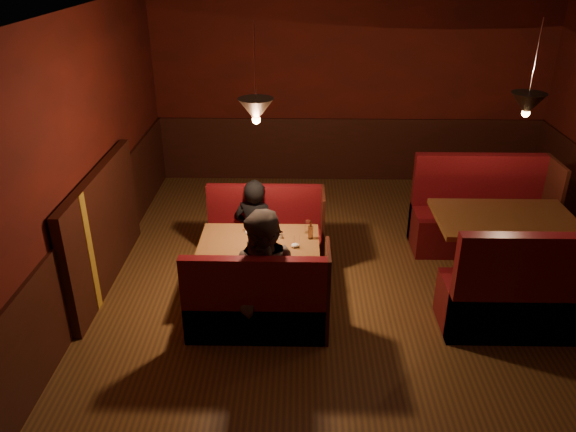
{
  "coord_description": "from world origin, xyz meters",
  "views": [
    {
      "loc": [
        -0.79,
        -5.01,
        3.46
      ],
      "look_at": [
        -0.89,
        0.13,
        0.95
      ],
      "focal_mm": 35.0,
      "sensor_mm": 36.0,
      "label": 1
    }
  ],
  "objects_px": {
    "second_bench_far": "(479,219)",
    "diner_a": "(255,208)",
    "main_table": "(261,253)",
    "main_bench_far": "(266,239)",
    "second_table": "(503,235)",
    "diner_b": "(267,260)",
    "main_bench_near": "(258,309)",
    "second_bench_near": "(531,300)"
  },
  "relations": [
    {
      "from": "second_bench_far",
      "to": "diner_b",
      "type": "height_order",
      "value": "diner_b"
    },
    {
      "from": "main_table",
      "to": "second_bench_far",
      "type": "relative_size",
      "value": 0.77
    },
    {
      "from": "main_table",
      "to": "second_bench_near",
      "type": "height_order",
      "value": "second_bench_near"
    },
    {
      "from": "second_bench_far",
      "to": "second_bench_near",
      "type": "bearing_deg",
      "value": -90.0
    },
    {
      "from": "main_bench_near",
      "to": "diner_a",
      "type": "relative_size",
      "value": 0.97
    },
    {
      "from": "main_bench_near",
      "to": "second_table",
      "type": "height_order",
      "value": "main_bench_near"
    },
    {
      "from": "second_bench_near",
      "to": "diner_b",
      "type": "bearing_deg",
      "value": -178.56
    },
    {
      "from": "second_table",
      "to": "diner_b",
      "type": "distance_m",
      "value": 2.68
    },
    {
      "from": "second_table",
      "to": "diner_a",
      "type": "height_order",
      "value": "diner_a"
    },
    {
      "from": "main_table",
      "to": "main_bench_near",
      "type": "relative_size",
      "value": 0.91
    },
    {
      "from": "main_bench_near",
      "to": "diner_a",
      "type": "bearing_deg",
      "value": 95.18
    },
    {
      "from": "diner_b",
      "to": "second_bench_far",
      "type": "bearing_deg",
      "value": 49.05
    },
    {
      "from": "second_table",
      "to": "second_bench_near",
      "type": "distance_m",
      "value": 0.91
    },
    {
      "from": "diner_b",
      "to": "main_bench_near",
      "type": "bearing_deg",
      "value": -146.65
    },
    {
      "from": "second_bench_near",
      "to": "main_bench_near",
      "type": "bearing_deg",
      "value": -177.9
    },
    {
      "from": "second_bench_far",
      "to": "diner_a",
      "type": "height_order",
      "value": "diner_a"
    },
    {
      "from": "diner_a",
      "to": "diner_b",
      "type": "xyz_separation_m",
      "value": [
        0.22,
        -1.38,
        0.12
      ]
    },
    {
      "from": "second_bench_far",
      "to": "diner_a",
      "type": "relative_size",
      "value": 1.16
    },
    {
      "from": "second_bench_far",
      "to": "diner_a",
      "type": "xyz_separation_m",
      "value": [
        -2.75,
        -0.45,
        0.33
      ]
    },
    {
      "from": "main_bench_near",
      "to": "diner_a",
      "type": "height_order",
      "value": "diner_a"
    },
    {
      "from": "main_bench_near",
      "to": "second_bench_near",
      "type": "bearing_deg",
      "value": 2.1
    },
    {
      "from": "main_table",
      "to": "main_bench_far",
      "type": "height_order",
      "value": "main_bench_far"
    },
    {
      "from": "main_bench_near",
      "to": "second_bench_far",
      "type": "xyz_separation_m",
      "value": [
        2.63,
        1.86,
        0.07
      ]
    },
    {
      "from": "main_bench_far",
      "to": "main_bench_near",
      "type": "xyz_separation_m",
      "value": [
        0.0,
        -1.41,
        0.0
      ]
    },
    {
      "from": "main_bench_near",
      "to": "second_bench_near",
      "type": "distance_m",
      "value": 2.63
    },
    {
      "from": "main_table",
      "to": "second_bench_far",
      "type": "bearing_deg",
      "value": 23.51
    },
    {
      "from": "main_table",
      "to": "main_bench_far",
      "type": "bearing_deg",
      "value": 88.93
    },
    {
      "from": "main_bench_near",
      "to": "diner_a",
      "type": "xyz_separation_m",
      "value": [
        -0.13,
        1.41,
        0.41
      ]
    },
    {
      "from": "main_bench_near",
      "to": "diner_a",
      "type": "distance_m",
      "value": 1.47
    },
    {
      "from": "second_bench_far",
      "to": "second_table",
      "type": "bearing_deg",
      "value": -92.2
    },
    {
      "from": "main_bench_far",
      "to": "second_bench_near",
      "type": "distance_m",
      "value": 2.94
    },
    {
      "from": "main_bench_far",
      "to": "diner_b",
      "type": "bearing_deg",
      "value": -86.32
    },
    {
      "from": "main_bench_near",
      "to": "second_table",
      "type": "distance_m",
      "value": 2.79
    },
    {
      "from": "second_bench_far",
      "to": "main_table",
      "type": "bearing_deg",
      "value": -156.49
    },
    {
      "from": "second_table",
      "to": "diner_a",
      "type": "bearing_deg",
      "value": 170.97
    },
    {
      "from": "main_bench_far",
      "to": "second_table",
      "type": "distance_m",
      "value": 2.65
    },
    {
      "from": "second_bench_far",
      "to": "diner_a",
      "type": "distance_m",
      "value": 2.81
    },
    {
      "from": "main_bench_far",
      "to": "diner_a",
      "type": "distance_m",
      "value": 0.43
    },
    {
      "from": "main_bench_far",
      "to": "second_bench_near",
      "type": "relative_size",
      "value": 0.84
    },
    {
      "from": "main_table",
      "to": "second_table",
      "type": "relative_size",
      "value": 0.85
    },
    {
      "from": "main_table",
      "to": "diner_b",
      "type": "relative_size",
      "value": 0.75
    },
    {
      "from": "second_table",
      "to": "diner_b",
      "type": "bearing_deg",
      "value": -159.34
    }
  ]
}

